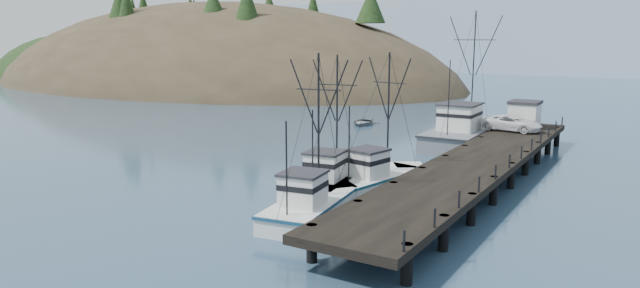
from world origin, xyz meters
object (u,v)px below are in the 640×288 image
object	(u,v)px
pier	(477,163)
motorboat	(363,125)
trawler_far	(379,178)
pickup_truck	(512,123)
trawler_mid	(332,180)
work_vessel	(466,132)
trawler_near	(313,205)
pier_shed	(524,114)

from	to	relation	value
pier	motorboat	distance (m)	31.12
pier	trawler_far	distance (m)	7.95
pickup_truck	motorboat	xyz separation A→B (m)	(-20.58, 7.38, -2.80)
trawler_mid	work_vessel	size ratio (longest dim) A/B	0.60
trawler_near	pier_shed	distance (m)	32.46
pier	pier_shed	world-z (taller)	pier_shed
trawler_far	pier_shed	size ratio (longest dim) A/B	3.30
trawler_near	trawler_mid	bearing A→B (deg)	109.25
pier	trawler_mid	world-z (taller)	trawler_mid
pier	pier_shed	bearing A→B (deg)	91.33
work_vessel	pickup_truck	world-z (taller)	work_vessel
pier_shed	motorboat	xyz separation A→B (m)	(-21.11, 4.41, -3.42)
trawler_mid	trawler_far	xyz separation A→B (m)	(2.74, 2.38, 0.00)
trawler_near	trawler_mid	size ratio (longest dim) A/B	1.02
pier_shed	pickup_truck	bearing A→B (deg)	-100.12
work_vessel	pickup_truck	distance (m)	5.48
work_vessel	pier_shed	distance (m)	6.25
work_vessel	pier_shed	size ratio (longest dim) A/B	5.46
work_vessel	motorboat	distance (m)	16.69
trawler_mid	pier_shed	xyz separation A→B (m)	(8.18, 25.68, 2.60)
trawler_mid	trawler_far	distance (m)	3.63
pier	work_vessel	distance (m)	17.43
pickup_truck	motorboat	distance (m)	22.05
pickup_truck	trawler_mid	bearing A→B (deg)	167.84
work_vessel	pickup_truck	bearing A→B (deg)	-14.64
trawler_near	pier_shed	size ratio (longest dim) A/B	3.35
trawler_far	pickup_truck	xyz separation A→B (m)	(4.91, 20.33, 1.98)
pier	trawler_near	bearing A→B (deg)	-115.15
trawler_far	pier	bearing A→B (deg)	42.16
pickup_truck	pier_shed	bearing A→B (deg)	-3.66
pier	trawler_near	distance (m)	15.25
pier	trawler_near	world-z (taller)	trawler_near
pier_shed	motorboat	distance (m)	21.84
pickup_truck	pier	bearing A→B (deg)	-169.92
work_vessel	trawler_mid	bearing A→B (deg)	-96.10
pier	trawler_far	world-z (taller)	trawler_far
pickup_truck	work_vessel	bearing A→B (deg)	81.82
pier	trawler_mid	size ratio (longest dim) A/B	4.21
trawler_mid	pier	bearing A→B (deg)	41.77
trawler_near	pier_shed	bearing A→B (deg)	79.22
motorboat	pier	bearing A→B (deg)	-56.81
trawler_mid	pickup_truck	xyz separation A→B (m)	(7.65, 22.71, 1.98)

